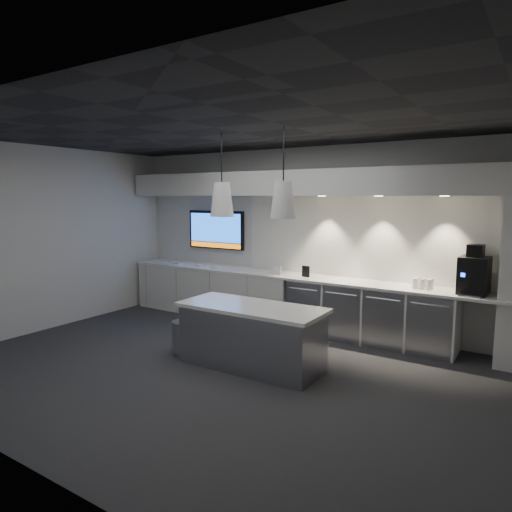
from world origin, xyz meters
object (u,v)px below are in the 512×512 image
Objects in this scene: wall_tv at (216,230)px; coffee_machine at (474,274)px; island at (251,336)px; bin at (184,337)px.

wall_tv is 1.90× the size of coffee_machine.
island is at bearing -138.48° from coffee_machine.
wall_tv is 2.81m from bin.
island is 1.08m from bin.
wall_tv is at bearing 135.59° from island.
island is (2.18, -2.10, -1.15)m from wall_tv.
island is at bearing -43.85° from wall_tv.
island is 3.07m from coffee_machine.
island is 2.90× the size of coffee_machine.
coffee_machine reaches higher than island.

